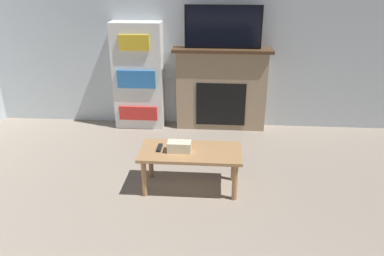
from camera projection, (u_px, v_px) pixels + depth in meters
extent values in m
cube|color=silver|center=(192.00, 23.00, 4.73)|extent=(6.38, 0.06, 2.70)
cube|color=tan|center=(221.00, 91.00, 4.90)|extent=(1.16, 0.22, 1.03)
cube|color=black|center=(221.00, 105.00, 4.86)|extent=(0.64, 0.01, 0.57)
cube|color=#4C331E|center=(222.00, 50.00, 4.67)|extent=(1.26, 0.28, 0.04)
cube|color=black|center=(223.00, 27.00, 4.56)|extent=(0.95, 0.03, 0.52)
cube|color=black|center=(223.00, 27.00, 4.55)|extent=(0.91, 0.01, 0.49)
cube|color=#A87A4C|center=(191.00, 152.00, 3.55)|extent=(0.96, 0.47, 0.03)
cylinder|color=#A87A4C|center=(144.00, 178.00, 3.50)|extent=(0.05, 0.05, 0.38)
cylinder|color=#A87A4C|center=(235.00, 182.00, 3.44)|extent=(0.05, 0.05, 0.38)
cylinder|color=#A87A4C|center=(151.00, 161.00, 3.82)|extent=(0.05, 0.05, 0.38)
cylinder|color=#A87A4C|center=(234.00, 164.00, 3.76)|extent=(0.05, 0.05, 0.38)
cube|color=beige|center=(179.00, 147.00, 3.51)|extent=(0.22, 0.12, 0.10)
cube|color=black|center=(160.00, 148.00, 3.57)|extent=(0.04, 0.15, 0.02)
cube|color=white|center=(138.00, 76.00, 4.89)|extent=(0.64, 0.26, 1.39)
cube|color=red|center=(138.00, 113.00, 4.94)|extent=(0.50, 0.03, 0.18)
cube|color=#2D70B7|center=(136.00, 79.00, 4.75)|extent=(0.49, 0.03, 0.23)
cube|color=gold|center=(134.00, 43.00, 4.57)|extent=(0.38, 0.03, 0.19)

